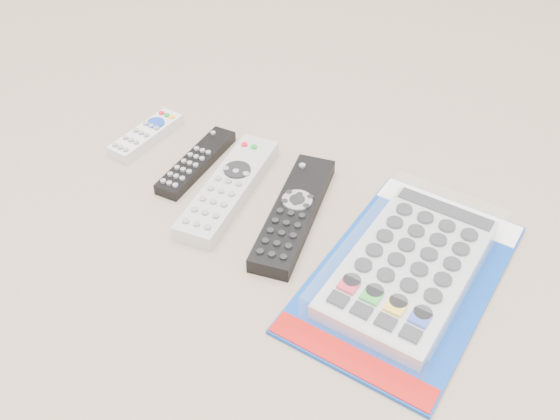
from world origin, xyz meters
The scene contains 5 objects.
remote_small_grey centered at (-0.24, 0.07, 0.01)m, with size 0.05×0.13×0.02m.
remote_slim_black centered at (-0.14, 0.06, 0.01)m, with size 0.04×0.16×0.02m.
remote_silver_dvd centered at (-0.06, 0.03, 0.01)m, with size 0.08×0.23×0.03m.
remote_large_black centered at (0.04, 0.03, 0.01)m, with size 0.09×0.23×0.02m.
jumbo_remote_packaged centered at (0.21, 0.00, 0.02)m, with size 0.21×0.33×0.04m.
Camera 1 is at (0.32, -0.51, 0.56)m, focal length 40.00 mm.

